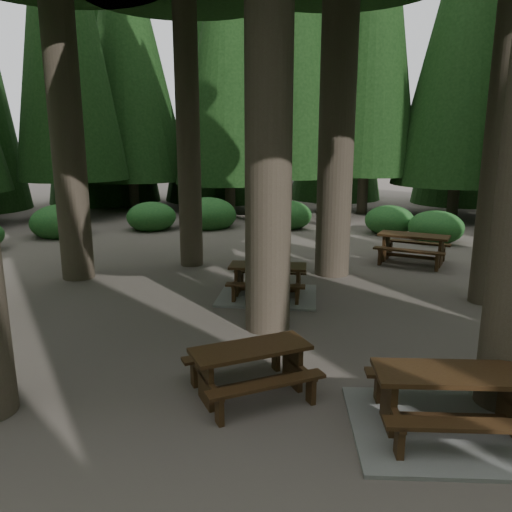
{
  "coord_description": "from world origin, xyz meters",
  "views": [
    {
      "loc": [
        1.03,
        -8.75,
        3.51
      ],
      "look_at": [
        0.52,
        1.47,
        1.1
      ],
      "focal_mm": 35.0,
      "sensor_mm": 36.0,
      "label": 1
    }
  ],
  "objects_px": {
    "picnic_table_c": "(268,286)",
    "picnic_table_a": "(449,411)",
    "picnic_table_e": "(251,363)",
    "picnic_table_d": "(413,244)"
  },
  "relations": [
    {
      "from": "picnic_table_a",
      "to": "picnic_table_c",
      "type": "height_order",
      "value": "picnic_table_a"
    },
    {
      "from": "picnic_table_e",
      "to": "picnic_table_c",
      "type": "bearing_deg",
      "value": 62.14
    },
    {
      "from": "picnic_table_d",
      "to": "picnic_table_c",
      "type": "bearing_deg",
      "value": -115.97
    },
    {
      "from": "picnic_table_c",
      "to": "picnic_table_e",
      "type": "height_order",
      "value": "picnic_table_c"
    },
    {
      "from": "picnic_table_a",
      "to": "picnic_table_e",
      "type": "height_order",
      "value": "picnic_table_a"
    },
    {
      "from": "picnic_table_a",
      "to": "picnic_table_e",
      "type": "distance_m",
      "value": 2.6
    },
    {
      "from": "picnic_table_d",
      "to": "picnic_table_e",
      "type": "xyz_separation_m",
      "value": [
        -4.21,
        -7.87,
        -0.08
      ]
    },
    {
      "from": "picnic_table_c",
      "to": "picnic_table_d",
      "type": "distance_m",
      "value": 5.32
    },
    {
      "from": "picnic_table_c",
      "to": "picnic_table_a",
      "type": "bearing_deg",
      "value": -61.92
    },
    {
      "from": "picnic_table_a",
      "to": "picnic_table_c",
      "type": "xyz_separation_m",
      "value": [
        -2.36,
        5.26,
        -0.02
      ]
    }
  ]
}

